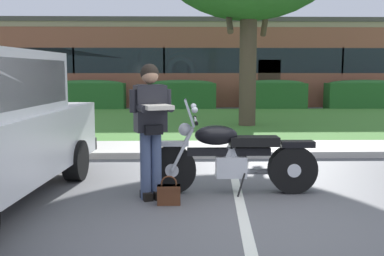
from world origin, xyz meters
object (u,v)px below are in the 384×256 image
object	(u,v)px
hedge_center_left	(182,94)
hedge_right	(365,94)
handbag	(169,193)
hedge_left	(89,94)
hedge_center_right	(274,94)
rider_person	(151,120)
brick_building	(167,64)
motorcycle	(239,157)

from	to	relation	value
hedge_center_left	hedge_right	bearing A→B (deg)	0.00
hedge_center_left	hedge_right	size ratio (longest dim) A/B	0.86
handbag	hedge_left	world-z (taller)	hedge_left
hedge_left	hedge_center_right	distance (m)	7.73
rider_person	brick_building	xyz separation A→B (m)	(-0.36, 19.20, 0.97)
hedge_left	brick_building	distance (m)	6.66
hedge_right	brick_building	bearing A→B (deg)	145.97
motorcycle	hedge_center_left	distance (m)	13.22
rider_person	hedge_center_right	size ratio (longest dim) A/B	0.64
hedge_left	brick_building	world-z (taller)	brick_building
motorcycle	hedge_left	xyz separation A→B (m)	(-4.59, 13.20, 0.16)
motorcycle	handbag	xyz separation A→B (m)	(-0.91, -0.51, -0.34)
motorcycle	hedge_left	bearing A→B (deg)	109.17
hedge_right	rider_person	bearing A→B (deg)	-121.20
handbag	hedge_right	distance (m)	15.84
rider_person	hedge_right	world-z (taller)	rider_person
hedge_left	hedge_right	bearing A→B (deg)	-0.00
rider_person	hedge_center_left	size ratio (longest dim) A/B	0.61
handbag	hedge_center_left	xyz separation A→B (m)	(0.19, 13.71, 0.51)
rider_person	brick_building	distance (m)	19.23
hedge_left	brick_building	xyz separation A→B (m)	(3.09, 5.75, 1.33)
rider_person	hedge_left	distance (m)	13.89
hedge_left	hedge_right	distance (m)	11.60
motorcycle	rider_person	xyz separation A→B (m)	(-1.13, -0.25, 0.52)
motorcycle	brick_building	bearing A→B (deg)	94.52
motorcycle	hedge_left	distance (m)	13.97
rider_person	hedge_left	world-z (taller)	rider_person
rider_person	hedge_center_right	bearing A→B (deg)	72.35
rider_person	hedge_center_right	world-z (taller)	rider_person
hedge_center_left	hedge_left	bearing A→B (deg)	180.00
handbag	hedge_right	world-z (taller)	hedge_right
hedge_left	rider_person	bearing A→B (deg)	-75.59
rider_person	hedge_center_left	world-z (taller)	rider_person
motorcycle	hedge_left	size ratio (longest dim) A/B	0.76
motorcycle	rider_person	size ratio (longest dim) A/B	1.31
motorcycle	hedge_center_right	size ratio (longest dim) A/B	0.84
motorcycle	hedge_center_left	size ratio (longest dim) A/B	0.80
handbag	brick_building	bearing A→B (deg)	91.74
hedge_left	motorcycle	bearing A→B (deg)	-70.83
motorcycle	rider_person	distance (m)	1.27
handbag	hedge_right	xyz separation A→B (m)	(7.92, 13.71, 0.51)
motorcycle	brick_building	size ratio (longest dim) A/B	0.10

